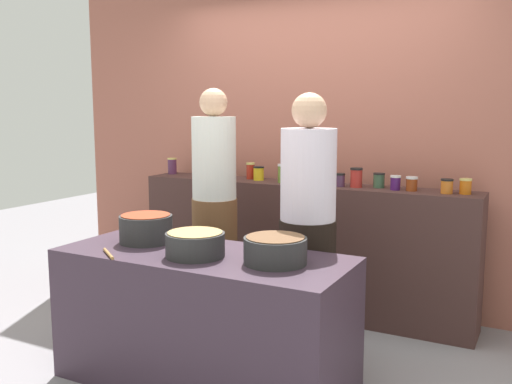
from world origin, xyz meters
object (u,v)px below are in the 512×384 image
at_px(preserve_jar_5, 283,173).
at_px(preserve_jar_13, 466,186).
at_px(cooking_pot_left, 146,229).
at_px(cooking_pot_right, 275,250).
at_px(preserve_jar_12, 447,186).
at_px(wooden_spoon, 108,254).
at_px(cooking_pot_center, 195,244).
at_px(preserve_jar_6, 318,175).
at_px(preserve_jar_11, 412,184).
at_px(preserve_jar_8, 356,177).
at_px(preserve_jar_10, 395,183).
at_px(cook_in_cap, 307,243).
at_px(preserve_jar_3, 251,171).
at_px(preserve_jar_2, 214,172).
at_px(preserve_jar_0, 172,166).
at_px(preserve_jar_4, 259,173).
at_px(preserve_jar_9, 379,180).
at_px(cook_with_tongs, 215,220).
at_px(preserve_jar_7, 340,180).
at_px(preserve_jar_1, 204,169).

xyz_separation_m(preserve_jar_5, preserve_jar_13, (1.35, 0.04, -0.02)).
xyz_separation_m(cooking_pot_left, cooking_pot_right, (0.91, -0.06, -0.01)).
relative_size(preserve_jar_12, cooking_pot_left, 0.31).
xyz_separation_m(preserve_jar_13, cooking_pot_right, (-0.76, -1.40, -0.22)).
bearing_deg(preserve_jar_13, wooden_spoon, -134.55).
distance_m(preserve_jar_5, cooking_pot_center, 1.47).
height_order(preserve_jar_6, preserve_jar_11, preserve_jar_6).
xyz_separation_m(preserve_jar_8, preserve_jar_10, (0.29, -0.01, -0.02)).
height_order(cooking_pot_center, cook_in_cap, cook_in_cap).
bearing_deg(preserve_jar_8, preserve_jar_3, 175.41).
height_order(cooking_pot_left, cooking_pot_center, cooking_pot_left).
bearing_deg(preserve_jar_11, preserve_jar_12, -2.49).
bearing_deg(preserve_jar_12, preserve_jar_8, 179.06).
distance_m(preserve_jar_10, wooden_spoon, 2.06).
bearing_deg(wooden_spoon, preserve_jar_2, 101.09).
bearing_deg(cooking_pot_center, cook_in_cap, 56.76).
bearing_deg(preserve_jar_0, cook_in_cap, -28.10).
height_order(preserve_jar_12, cooking_pot_center, preserve_jar_12).
relative_size(preserve_jar_2, cook_in_cap, 0.06).
distance_m(preserve_jar_12, cook_in_cap, 1.11).
distance_m(preserve_jar_0, preserve_jar_10, 2.01).
height_order(preserve_jar_4, cooking_pot_left, preserve_jar_4).
distance_m(preserve_jar_9, wooden_spoon, 2.03).
bearing_deg(preserve_jar_0, preserve_jar_12, -1.99).
bearing_deg(cooking_pot_left, preserve_jar_0, 120.24).
relative_size(preserve_jar_0, preserve_jar_13, 1.34).
bearing_deg(cooking_pot_right, preserve_jar_0, 139.92).
bearing_deg(preserve_jar_2, preserve_jar_6, 5.68).
xyz_separation_m(preserve_jar_9, preserve_jar_10, (0.14, -0.06, -0.00)).
relative_size(cooking_pot_center, cook_with_tongs, 0.19).
relative_size(preserve_jar_2, preserve_jar_13, 0.99).
xyz_separation_m(preserve_jar_0, preserve_jar_12, (2.36, -0.08, -0.02)).
bearing_deg(wooden_spoon, preserve_jar_11, 51.96).
bearing_deg(preserve_jar_3, preserve_jar_9, -1.07).
relative_size(preserve_jar_11, preserve_jar_13, 0.95).
height_order(preserve_jar_9, preserve_jar_12, preserve_jar_9).
bearing_deg(preserve_jar_13, cook_in_cap, -133.58).
xyz_separation_m(preserve_jar_4, preserve_jar_12, (1.47, -0.04, -0.01)).
height_order(preserve_jar_4, cooking_pot_right, preserve_jar_4).
bearing_deg(preserve_jar_11, preserve_jar_13, 3.38).
xyz_separation_m(preserve_jar_3, preserve_jar_11, (1.33, -0.07, -0.02)).
relative_size(preserve_jar_7, preserve_jar_9, 0.92).
bearing_deg(preserve_jar_5, preserve_jar_1, 173.02).
distance_m(preserve_jar_9, cooking_pot_left, 1.74).
relative_size(preserve_jar_0, preserve_jar_6, 1.02).
height_order(preserve_jar_1, preserve_jar_13, preserve_jar_1).
distance_m(preserve_jar_7, cooking_pot_center, 1.49).
relative_size(preserve_jar_7, cooking_pot_center, 0.30).
bearing_deg(wooden_spoon, preserve_jar_12, 47.00).
xyz_separation_m(preserve_jar_1, cook_with_tongs, (0.52, -0.67, -0.28)).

